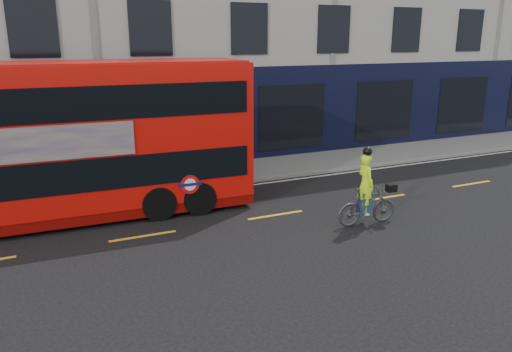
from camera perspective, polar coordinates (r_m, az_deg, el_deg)
ground at (r=12.51m, az=-11.34°, el=-9.17°), size 120.00×120.00×0.00m
pavement at (r=18.52m, az=-16.05°, el=-1.07°), size 60.00×3.00×0.12m
kerb at (r=17.09m, az=-15.27°, el=-2.37°), size 60.00×0.12×0.13m
road_edge_line at (r=16.83m, az=-15.08°, el=-2.86°), size 58.00×0.10×0.01m
lane_dashes at (r=13.86m, az=-12.80°, el=-6.72°), size 58.00×0.12×0.01m
bus at (r=15.21m, az=-21.92°, el=3.64°), size 11.30×2.90×4.52m
cyclist at (r=14.44m, az=12.54°, el=-2.60°), size 1.86×0.67×2.27m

